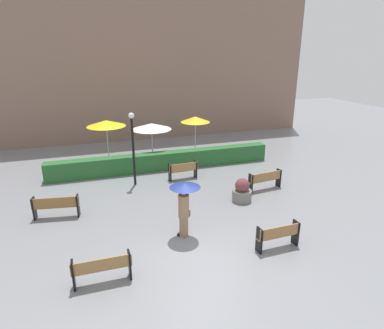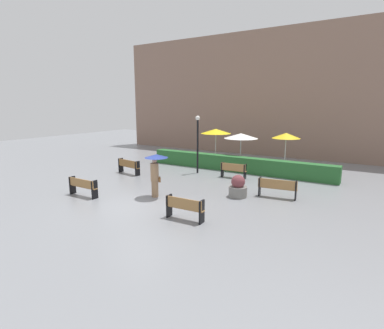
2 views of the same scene
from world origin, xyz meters
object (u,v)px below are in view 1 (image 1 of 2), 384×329
(pedestrian_with_umbrella, at_px, (184,201))
(patio_umbrella_yellow_far, at_px, (195,119))
(bench_far_right, at_px, (265,179))
(bench_near_right, at_px, (278,235))
(bench_back_row, at_px, (183,170))
(planter_pot, at_px, (242,191))
(patio_umbrella_white, at_px, (151,126))
(patio_umbrella_yellow, at_px, (106,123))
(bench_near_left, at_px, (102,268))
(lamp_post, at_px, (133,141))
(bench_far_left, at_px, (56,205))

(pedestrian_with_umbrella, xyz_separation_m, patio_umbrella_yellow_far, (3.52, 9.25, 0.91))
(bench_far_right, distance_m, bench_near_right, 5.09)
(bench_back_row, bearing_deg, planter_pot, -62.54)
(patio_umbrella_white, bearing_deg, patio_umbrella_yellow, 157.04)
(bench_back_row, relative_size, planter_pot, 1.47)
(pedestrian_with_umbrella, bearing_deg, bench_near_right, -32.70)
(bench_near_left, height_order, planter_pot, planter_pot)
(bench_near_right, xyz_separation_m, patio_umbrella_white, (-2.15, 10.40, 1.66))
(bench_near_right, xyz_separation_m, pedestrian_with_umbrella, (-2.76, 1.77, 0.86))
(bench_back_row, distance_m, planter_pot, 3.77)
(bench_far_right, xyz_separation_m, pedestrian_with_umbrella, (-4.92, -2.84, 0.85))
(bench_far_right, xyz_separation_m, lamp_post, (-5.86, 2.58, 1.71))
(lamp_post, height_order, patio_umbrella_yellow, lamp_post)
(bench_far_right, xyz_separation_m, planter_pot, (-1.63, -0.81, -0.08))
(bench_near_right, bearing_deg, bench_near_left, -179.94)
(bench_far_right, bearing_deg, patio_umbrella_yellow_far, 102.26)
(pedestrian_with_umbrella, height_order, patio_umbrella_white, patio_umbrella_white)
(bench_far_right, relative_size, pedestrian_with_umbrella, 0.88)
(bench_near_right, height_order, patio_umbrella_white, patio_umbrella_white)
(planter_pot, distance_m, patio_umbrella_yellow, 9.40)
(bench_back_row, bearing_deg, bench_near_left, -122.44)
(lamp_post, height_order, patio_umbrella_white, lamp_post)
(planter_pot, relative_size, patio_umbrella_yellow_far, 0.43)
(pedestrian_with_umbrella, xyz_separation_m, patio_umbrella_white, (0.62, 8.63, 0.79))
(bench_near_right, bearing_deg, patio_umbrella_yellow, 112.00)
(bench_near_left, relative_size, patio_umbrella_white, 0.72)
(bench_back_row, xyz_separation_m, patio_umbrella_white, (-0.93, 3.25, 1.66))
(planter_pot, xyz_separation_m, patio_umbrella_white, (-2.67, 6.60, 1.72))
(bench_near_left, xyz_separation_m, lamp_post, (2.05, 7.20, 1.72))
(bench_near_right, bearing_deg, lamp_post, 117.26)
(patio_umbrella_yellow_far, bearing_deg, bench_near_left, -120.57)
(bench_near_right, distance_m, patio_umbrella_yellow, 12.48)
(bench_near_right, bearing_deg, pedestrian_with_umbrella, 147.30)
(pedestrian_with_umbrella, distance_m, lamp_post, 5.57)
(bench_near_left, height_order, patio_umbrella_yellow, patio_umbrella_yellow)
(bench_back_row, xyz_separation_m, bench_near_right, (1.21, -7.15, 0.00))
(bench_back_row, xyz_separation_m, patio_umbrella_yellow_far, (1.97, 3.88, 1.77))
(bench_far_right, bearing_deg, patio_umbrella_yellow, 134.74)
(bench_near_left, height_order, patio_umbrella_white, patio_umbrella_white)
(bench_far_right, distance_m, bench_far_left, 9.39)
(bench_back_row, height_order, planter_pot, planter_pot)
(bench_far_right, relative_size, patio_umbrella_white, 0.76)
(pedestrian_with_umbrella, bearing_deg, planter_pot, 31.72)
(bench_near_left, relative_size, pedestrian_with_umbrella, 0.83)
(bench_far_right, relative_size, bench_near_right, 1.15)
(bench_near_right, relative_size, patio_umbrella_yellow_far, 0.63)
(bench_far_left, bearing_deg, planter_pot, -6.25)
(pedestrian_with_umbrella, bearing_deg, lamp_post, 99.87)
(bench_far_right, distance_m, patio_umbrella_white, 7.39)
(bench_far_right, xyz_separation_m, bench_near_left, (-7.91, -4.62, -0.01))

